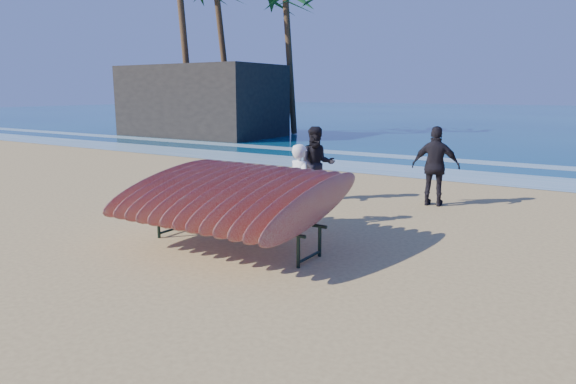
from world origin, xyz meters
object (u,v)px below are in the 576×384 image
(person_dark_a, at_px, (317,164))
(surfboard_rack, at_px, (234,195))
(palm_mid, at_px, (290,4))
(building, at_px, (201,101))
(person_dark_b, at_px, (436,166))
(person_white, at_px, (300,185))

(person_dark_a, bearing_deg, surfboard_rack, -117.42)
(palm_mid, bearing_deg, building, -139.80)
(palm_mid, bearing_deg, person_dark_b, -48.25)
(surfboard_rack, relative_size, person_dark_b, 1.75)
(person_white, xyz_separation_m, building, (-15.60, 14.67, 1.23))
(person_white, height_order, person_dark_a, person_dark_a)
(person_dark_a, bearing_deg, palm_mid, 87.73)
(surfboard_rack, xyz_separation_m, person_dark_a, (-0.62, 3.98, -0.00))
(building, bearing_deg, surfboard_rack, -47.01)
(person_dark_a, bearing_deg, building, 103.37)
(surfboard_rack, distance_m, building, 22.63)
(person_dark_a, xyz_separation_m, person_dark_b, (2.54, 1.05, 0.02))
(surfboard_rack, relative_size, person_dark_a, 1.79)
(person_dark_b, bearing_deg, person_white, 52.72)
(person_white, bearing_deg, person_dark_a, -46.14)
(person_dark_b, xyz_separation_m, palm_mid, (-13.31, 14.91, 6.66))
(person_dark_a, relative_size, building, 0.20)
(surfboard_rack, bearing_deg, person_white, 84.83)
(person_dark_a, height_order, palm_mid, palm_mid)
(building, relative_size, palm_mid, 1.08)
(building, xyz_separation_m, palm_mid, (4.02, 3.40, 5.54))
(person_dark_a, xyz_separation_m, palm_mid, (-10.77, 15.96, 6.68))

